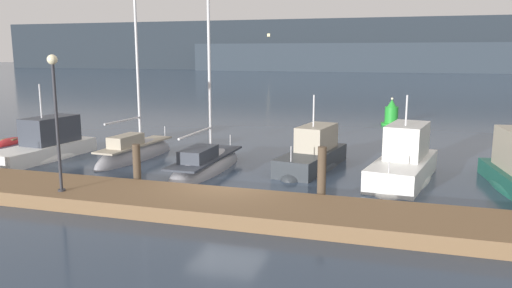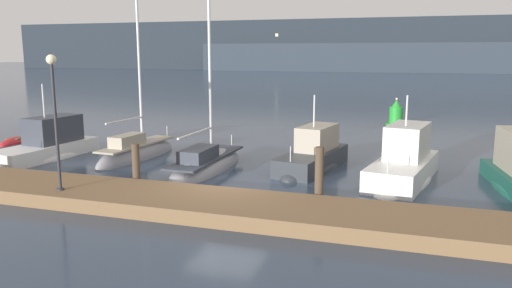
% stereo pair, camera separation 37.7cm
% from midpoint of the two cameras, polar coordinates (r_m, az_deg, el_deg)
% --- Properties ---
extents(ground_plane, '(400.00, 400.00, 0.00)m').
position_cam_midpoint_polar(ground_plane, '(17.59, -2.86, -5.77)').
color(ground_plane, '#2D3D51').
extents(dock, '(27.89, 2.80, 0.45)m').
position_cam_midpoint_polar(dock, '(15.79, -5.43, -6.86)').
color(dock, brown).
rests_on(dock, ground).
extents(mooring_pile_1, '(0.28, 0.28, 1.67)m').
position_cam_midpoint_polar(mooring_pile_1, '(18.55, -12.98, -2.52)').
color(mooring_pile_1, '#4C3D2D').
rests_on(mooring_pile_1, ground).
extents(mooring_pile_2, '(0.28, 0.28, 1.95)m').
position_cam_midpoint_polar(mooring_pile_2, '(16.18, 7.89, -3.74)').
color(mooring_pile_2, '#4C3D2D').
rests_on(mooring_pile_2, ground).
extents(motorboat_berth_1, '(2.51, 6.10, 4.13)m').
position_cam_midpoint_polar(motorboat_berth_1, '(25.50, -22.39, -0.78)').
color(motorboat_berth_1, white).
rests_on(motorboat_berth_1, ground).
extents(sailboat_berth_2, '(1.74, 5.80, 9.22)m').
position_cam_midpoint_polar(sailboat_berth_2, '(24.07, -13.04, -1.35)').
color(sailboat_berth_2, gray).
rests_on(sailboat_berth_2, ground).
extents(sailboat_berth_3, '(1.68, 6.39, 8.77)m').
position_cam_midpoint_polar(sailboat_berth_3, '(21.21, -5.22, -2.72)').
color(sailboat_berth_3, gray).
rests_on(sailboat_berth_3, ground).
extents(motorboat_berth_4, '(2.63, 5.66, 3.75)m').
position_cam_midpoint_polar(motorboat_berth_4, '(21.56, 7.02, -2.00)').
color(motorboat_berth_4, '#2D3338').
rests_on(motorboat_berth_4, ground).
extents(motorboat_berth_5, '(2.99, 6.08, 3.79)m').
position_cam_midpoint_polar(motorboat_berth_5, '(20.22, 17.02, -2.82)').
color(motorboat_berth_5, white).
rests_on(motorboat_berth_5, ground).
extents(channel_buoy, '(1.33, 1.33, 1.89)m').
position_cam_midpoint_polar(channel_buoy, '(35.35, 15.98, 3.17)').
color(channel_buoy, green).
rests_on(channel_buoy, ground).
extents(dock_lamppost, '(0.32, 0.32, 4.39)m').
position_cam_midpoint_polar(dock_lamppost, '(17.10, -21.48, 4.52)').
color(dock_lamppost, '#2D2D33').
rests_on(dock_lamppost, dock).
extents(hillside_backdrop, '(240.00, 23.00, 13.97)m').
position_cam_midpoint_polar(hillside_backdrop, '(143.06, 17.26, 10.56)').
color(hillside_backdrop, '#232B33').
rests_on(hillside_backdrop, ground).
extents(rowboat_adrift, '(1.49, 2.61, 0.56)m').
position_cam_midpoint_polar(rowboat_adrift, '(30.57, -25.62, 0.16)').
color(rowboat_adrift, red).
rests_on(rowboat_adrift, ground).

